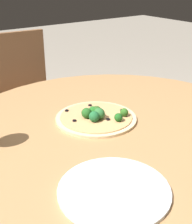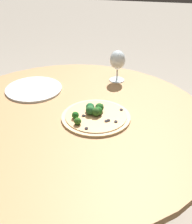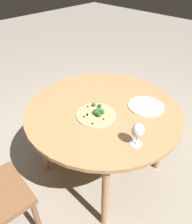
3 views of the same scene
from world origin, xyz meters
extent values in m
cylinder|color=#A87A4C|center=(0.00, 0.00, 0.69)|extent=(1.21, 1.21, 0.03)
cylinder|color=#A87A4C|center=(-0.37, -0.37, 0.34)|extent=(0.05, 0.05, 0.68)
cylinder|color=#A87A4C|center=(-0.37, 0.37, 0.34)|extent=(0.05, 0.05, 0.68)
cylinder|color=#DBBC89|center=(-0.02, 0.10, 0.71)|extent=(0.29, 0.29, 0.01)
cylinder|color=tan|center=(-0.02, 0.10, 0.72)|extent=(0.26, 0.26, 0.00)
sphere|color=#1E5D30|center=(-0.06, 0.07, 0.74)|extent=(0.04, 0.04, 0.04)
sphere|color=#29541E|center=(-0.02, 0.10, 0.74)|extent=(0.04, 0.04, 0.04)
sphere|color=#2E611F|center=(0.06, 0.04, 0.74)|extent=(0.03, 0.03, 0.03)
sphere|color=#1C571C|center=(0.01, 0.02, 0.74)|extent=(0.03, 0.03, 0.03)
sphere|color=#20601F|center=(-0.03, 0.11, 0.74)|extent=(0.04, 0.04, 0.04)
sphere|color=#2E661E|center=(-0.02, 0.10, 0.74)|extent=(0.03, 0.03, 0.03)
sphere|color=#2B652F|center=(-0.03, 0.08, 0.74)|extent=(0.04, 0.04, 0.04)
sphere|color=#23561F|center=(-0.06, 0.11, 0.74)|extent=(0.04, 0.04, 0.04)
cylinder|color=black|center=(-0.09, 0.20, 0.72)|extent=(0.01, 0.01, 0.00)
cylinder|color=black|center=(0.01, 0.19, 0.72)|extent=(0.01, 0.01, 0.00)
cylinder|color=black|center=(0.01, 0.16, 0.72)|extent=(0.01, 0.01, 0.00)
cylinder|color=black|center=(-0.11, 0.11, 0.72)|extent=(0.01, 0.01, 0.00)
cylinder|color=black|center=(0.02, 0.15, 0.72)|extent=(0.01, 0.01, 0.00)
cylinder|color=black|center=(0.08, 0.08, 0.72)|extent=(0.01, 0.01, 0.00)
cylinder|color=black|center=(-0.01, 0.05, 0.72)|extent=(0.01, 0.01, 0.00)
cylinder|color=silver|center=(-0.42, 0.14, 0.71)|extent=(0.08, 0.08, 0.00)
cylinder|color=silver|center=(-0.42, 0.14, 0.74)|extent=(0.01, 0.01, 0.06)
ellipsoid|color=silver|center=(-0.42, 0.14, 0.82)|extent=(0.08, 0.08, 0.10)
cylinder|color=silver|center=(-0.23, -0.25, 0.71)|extent=(0.28, 0.28, 0.01)
camera|label=1|loc=(-0.63, -0.72, 1.21)|focal=50.00mm
camera|label=2|loc=(1.08, 0.31, 1.41)|focal=50.00mm
camera|label=3|loc=(-0.92, 1.03, 1.69)|focal=35.00mm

